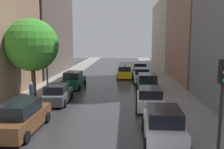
% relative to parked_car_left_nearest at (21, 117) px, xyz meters
% --- Properties ---
extents(ground_plane, '(28.00, 72.00, 0.04)m').
position_rel_parked_car_left_nearest_xyz_m(ground_plane, '(3.97, 17.82, -0.85)').
color(ground_plane, '#2C2C2F').
extents(sidewalk_left, '(3.00, 72.00, 0.15)m').
position_rel_parked_car_left_nearest_xyz_m(sidewalk_left, '(-2.53, 17.82, -0.75)').
color(sidewalk_left, gray).
rests_on(sidewalk_left, ground).
extents(sidewalk_right, '(3.00, 72.00, 0.15)m').
position_rel_parked_car_left_nearest_xyz_m(sidewalk_right, '(10.47, 17.82, -0.75)').
color(sidewalk_right, gray).
rests_on(sidewalk_right, ground).
extents(building_left_mid, '(6.00, 16.37, 18.32)m').
position_rel_parked_car_left_nearest_xyz_m(building_left_mid, '(-7.03, 23.89, 8.33)').
color(building_left_mid, '#564C47').
rests_on(building_left_mid, ground).
extents(building_right_far, '(6.00, 19.90, 12.40)m').
position_rel_parked_car_left_nearest_xyz_m(building_right_far, '(14.97, 35.02, 5.37)').
color(building_right_far, '#B2A38C').
rests_on(building_right_far, ground).
extents(parked_car_left_nearest, '(2.09, 4.75, 1.79)m').
position_rel_parked_car_left_nearest_xyz_m(parked_car_left_nearest, '(0.00, 0.00, 0.00)').
color(parked_car_left_nearest, brown).
rests_on(parked_car_left_nearest, ground).
extents(parked_car_left_second, '(2.08, 4.05, 1.55)m').
position_rel_parked_car_left_nearest_xyz_m(parked_car_left_second, '(0.27, 6.18, -0.10)').
color(parked_car_left_second, '#474C51').
rests_on(parked_car_left_second, ground).
extents(parked_car_left_third, '(2.17, 4.14, 1.78)m').
position_rel_parked_car_left_nearest_xyz_m(parked_car_left_third, '(0.27, 12.41, -0.01)').
color(parked_car_left_third, '#0C4C2D').
rests_on(parked_car_left_third, ground).
extents(parked_car_right_nearest, '(2.21, 4.22, 1.75)m').
position_rel_parked_car_left_nearest_xyz_m(parked_car_right_nearest, '(7.78, -0.75, -0.02)').
color(parked_car_right_nearest, silver).
rests_on(parked_car_right_nearest, ground).
extents(parked_car_right_second, '(2.28, 4.11, 1.59)m').
position_rel_parked_car_left_nearest_xyz_m(parked_car_right_second, '(7.68, 5.10, -0.08)').
color(parked_car_right_second, silver).
rests_on(parked_car_right_second, ground).
extents(parked_car_right_third, '(2.19, 4.19, 1.82)m').
position_rel_parked_car_left_nearest_xyz_m(parked_car_right_third, '(7.97, 10.81, 0.02)').
color(parked_car_right_third, '#0C4C2D').
rests_on(parked_car_right_third, ground).
extents(parked_car_right_fourth, '(2.09, 4.06, 1.70)m').
position_rel_parked_car_left_nearest_xyz_m(parked_car_right_fourth, '(7.77, 16.52, -0.04)').
color(parked_car_right_fourth, silver).
rests_on(parked_car_right_fourth, ground).
extents(parked_car_right_fifth, '(2.30, 4.69, 1.80)m').
position_rel_parked_car_left_nearest_xyz_m(parked_car_right_fifth, '(7.94, 22.21, 0.01)').
color(parked_car_right_fifth, maroon).
rests_on(parked_car_right_fifth, ground).
extents(taxi_midroad, '(2.11, 4.59, 1.81)m').
position_rel_parked_car_left_nearest_xyz_m(taxi_midroad, '(5.73, 19.62, -0.06)').
color(taxi_midroad, yellow).
rests_on(taxi_midroad, ground).
extents(pedestrian_foreground, '(0.36, 0.36, 1.66)m').
position_rel_parked_car_left_nearest_xyz_m(pedestrian_foreground, '(-1.66, 5.67, 0.18)').
color(pedestrian_foreground, navy).
rests_on(pedestrian_foreground, sidewalk_left).
extents(street_tree_left, '(4.51, 4.51, 6.81)m').
position_rel_parked_car_left_nearest_xyz_m(street_tree_left, '(-2.21, 7.59, 3.86)').
color(street_tree_left, '#513823').
rests_on(street_tree_left, sidewalk_left).
extents(traffic_light_right_corner, '(0.30, 0.42, 4.30)m').
position_rel_parked_car_left_nearest_xyz_m(traffic_light_right_corner, '(9.42, -3.72, 2.46)').
color(traffic_light_right_corner, black).
rests_on(traffic_light_right_corner, sidewalk_right).
extents(lamp_post_left, '(0.60, 0.28, 6.39)m').
position_rel_parked_car_left_nearest_xyz_m(lamp_post_left, '(-1.58, 9.38, 3.04)').
color(lamp_post_left, '#595B60').
rests_on(lamp_post_left, sidewalk_left).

